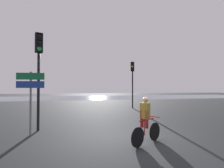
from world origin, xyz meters
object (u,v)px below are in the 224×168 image
(traffic_light_far_right, at_px, (132,76))
(traffic_light_near_left, at_px, (39,63))
(cyclist, at_px, (146,120))
(direction_sign_post, at_px, (30,91))

(traffic_light_far_right, bearing_deg, traffic_light_near_left, 75.20)
(traffic_light_near_left, xyz_separation_m, cyclist, (3.96, -2.86, -2.27))
(traffic_light_near_left, distance_m, traffic_light_far_right, 10.44)
(cyclist, bearing_deg, direction_sign_post, -149.68)
(cyclist, bearing_deg, traffic_light_near_left, -158.64)
(traffic_light_near_left, height_order, traffic_light_far_right, traffic_light_far_right)
(traffic_light_near_left, height_order, cyclist, traffic_light_near_left)
(traffic_light_far_right, height_order, direction_sign_post, traffic_light_far_right)
(traffic_light_near_left, xyz_separation_m, direction_sign_post, (-0.17, -0.77, -1.29))
(traffic_light_near_left, height_order, direction_sign_post, traffic_light_near_left)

